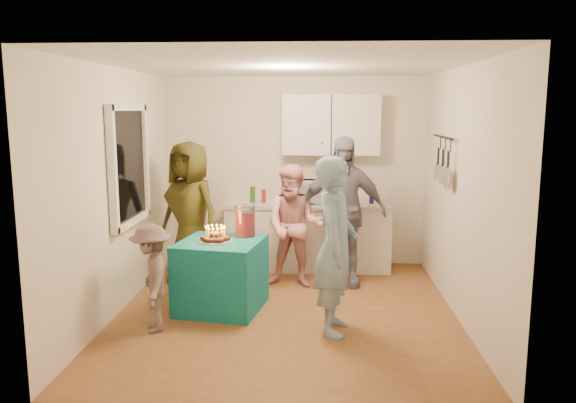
{
  "coord_description": "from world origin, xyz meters",
  "views": [
    {
      "loc": [
        0.33,
        -5.77,
        2.17
      ],
      "look_at": [
        0.0,
        0.35,
        1.15
      ],
      "focal_mm": 35.0,
      "sensor_mm": 36.0,
      "label": 1
    }
  ],
  "objects_px": {
    "counter": "(308,237)",
    "punch_jar": "(245,221)",
    "woman_back_center": "(294,226)",
    "microwave": "(307,192)",
    "man_birthday": "(336,246)",
    "woman_back_right": "(342,212)",
    "party_table": "(221,275)",
    "child_near_left": "(152,278)",
    "woman_back_left": "(190,213)"
  },
  "relations": [
    {
      "from": "woman_back_left",
      "to": "woman_back_center",
      "type": "relative_size",
      "value": 1.18
    },
    {
      "from": "counter",
      "to": "punch_jar",
      "type": "distance_m",
      "value": 1.63
    },
    {
      "from": "child_near_left",
      "to": "man_birthday",
      "type": "bearing_deg",
      "value": 72.65
    },
    {
      "from": "punch_jar",
      "to": "woman_back_left",
      "type": "height_order",
      "value": "woman_back_left"
    },
    {
      "from": "counter",
      "to": "woman_back_left",
      "type": "height_order",
      "value": "woman_back_left"
    },
    {
      "from": "woman_back_center",
      "to": "child_near_left",
      "type": "relative_size",
      "value": 1.4
    },
    {
      "from": "microwave",
      "to": "party_table",
      "type": "xyz_separation_m",
      "value": [
        -0.89,
        -1.63,
        -0.68
      ]
    },
    {
      "from": "microwave",
      "to": "man_birthday",
      "type": "xyz_separation_m",
      "value": [
        0.33,
        -2.2,
        -0.2
      ]
    },
    {
      "from": "punch_jar",
      "to": "woman_back_left",
      "type": "xyz_separation_m",
      "value": [
        -0.78,
        0.69,
        -0.04
      ]
    },
    {
      "from": "man_birthday",
      "to": "woman_back_center",
      "type": "height_order",
      "value": "man_birthday"
    },
    {
      "from": "punch_jar",
      "to": "woman_back_right",
      "type": "distance_m",
      "value": 1.3
    },
    {
      "from": "microwave",
      "to": "child_near_left",
      "type": "relative_size",
      "value": 0.51
    },
    {
      "from": "microwave",
      "to": "punch_jar",
      "type": "distance_m",
      "value": 1.55
    },
    {
      "from": "woman_back_left",
      "to": "woman_back_center",
      "type": "distance_m",
      "value": 1.31
    },
    {
      "from": "man_birthday",
      "to": "party_table",
      "type": "bearing_deg",
      "value": 71.85
    },
    {
      "from": "counter",
      "to": "party_table",
      "type": "bearing_deg",
      "value": -119.26
    },
    {
      "from": "party_table",
      "to": "woman_back_center",
      "type": "bearing_deg",
      "value": 47.4
    },
    {
      "from": "punch_jar",
      "to": "child_near_left",
      "type": "distance_m",
      "value": 1.26
    },
    {
      "from": "woman_back_center",
      "to": "woman_back_right",
      "type": "xyz_separation_m",
      "value": [
        0.58,
        0.1,
        0.17
      ]
    },
    {
      "from": "party_table",
      "to": "punch_jar",
      "type": "xyz_separation_m",
      "value": [
        0.24,
        0.24,
        0.55
      ]
    },
    {
      "from": "woman_back_left",
      "to": "woman_back_right",
      "type": "xyz_separation_m",
      "value": [
        1.88,
        0.01,
        0.04
      ]
    },
    {
      "from": "man_birthday",
      "to": "woman_back_left",
      "type": "xyz_separation_m",
      "value": [
        -1.76,
        1.49,
        0.02
      ]
    },
    {
      "from": "party_table",
      "to": "man_birthday",
      "type": "distance_m",
      "value": 1.43
    },
    {
      "from": "counter",
      "to": "child_near_left",
      "type": "xyz_separation_m",
      "value": [
        -1.49,
        -2.27,
        0.11
      ]
    },
    {
      "from": "party_table",
      "to": "woman_back_center",
      "type": "xyz_separation_m",
      "value": [
        0.76,
        0.83,
        0.37
      ]
    },
    {
      "from": "microwave",
      "to": "party_table",
      "type": "bearing_deg",
      "value": -115.79
    },
    {
      "from": "punch_jar",
      "to": "man_birthday",
      "type": "bearing_deg",
      "value": -39.51
    },
    {
      "from": "woman_back_center",
      "to": "child_near_left",
      "type": "xyz_separation_m",
      "value": [
        -1.33,
        -1.47,
        -0.22
      ]
    },
    {
      "from": "microwave",
      "to": "woman_back_right",
      "type": "relative_size",
      "value": 0.3
    },
    {
      "from": "man_birthday",
      "to": "counter",
      "type": "bearing_deg",
      "value": 14.83
    },
    {
      "from": "child_near_left",
      "to": "punch_jar",
      "type": "bearing_deg",
      "value": 117.65
    },
    {
      "from": "punch_jar",
      "to": "woman_back_right",
      "type": "relative_size",
      "value": 0.18
    },
    {
      "from": "woman_back_left",
      "to": "child_near_left",
      "type": "height_order",
      "value": "woman_back_left"
    },
    {
      "from": "child_near_left",
      "to": "woman_back_center",
      "type": "bearing_deg",
      "value": 118.25
    },
    {
      "from": "woman_back_center",
      "to": "microwave",
      "type": "bearing_deg",
      "value": 89.85
    },
    {
      "from": "woman_back_left",
      "to": "punch_jar",
      "type": "bearing_deg",
      "value": -11.53
    },
    {
      "from": "punch_jar",
      "to": "woman_back_left",
      "type": "bearing_deg",
      "value": 138.54
    },
    {
      "from": "microwave",
      "to": "counter",
      "type": "bearing_deg",
      "value": 2.9
    },
    {
      "from": "man_birthday",
      "to": "woman_back_left",
      "type": "distance_m",
      "value": 2.31
    },
    {
      "from": "man_birthday",
      "to": "microwave",
      "type": "bearing_deg",
      "value": 15.36
    },
    {
      "from": "counter",
      "to": "man_birthday",
      "type": "distance_m",
      "value": 2.27
    },
    {
      "from": "man_birthday",
      "to": "woman_back_right",
      "type": "xyz_separation_m",
      "value": [
        0.12,
        1.5,
        0.06
      ]
    },
    {
      "from": "counter",
      "to": "child_near_left",
      "type": "relative_size",
      "value": 2.05
    },
    {
      "from": "woman_back_right",
      "to": "child_near_left",
      "type": "height_order",
      "value": "woman_back_right"
    },
    {
      "from": "man_birthday",
      "to": "woman_back_right",
      "type": "distance_m",
      "value": 1.51
    },
    {
      "from": "woman_back_center",
      "to": "woman_back_right",
      "type": "distance_m",
      "value": 0.61
    },
    {
      "from": "punch_jar",
      "to": "woman_back_right",
      "type": "xyz_separation_m",
      "value": [
        1.1,
        0.69,
        -0.01
      ]
    },
    {
      "from": "woman_back_right",
      "to": "microwave",
      "type": "bearing_deg",
      "value": 120.38
    },
    {
      "from": "man_birthday",
      "to": "woman_back_center",
      "type": "bearing_deg",
      "value": 25.09
    },
    {
      "from": "counter",
      "to": "microwave",
      "type": "height_order",
      "value": "microwave"
    }
  ]
}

